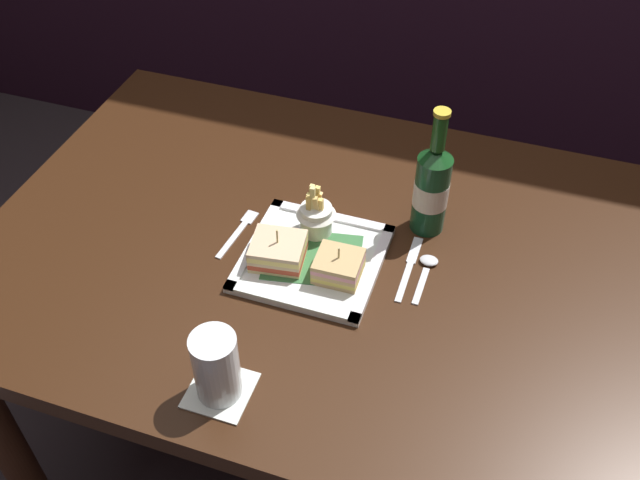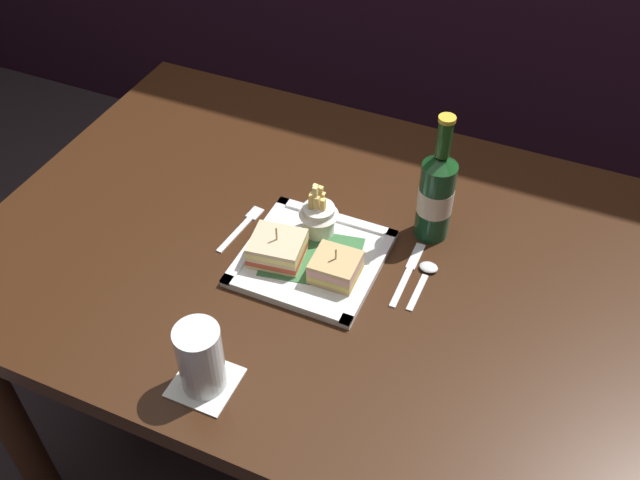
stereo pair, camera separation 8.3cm
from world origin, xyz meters
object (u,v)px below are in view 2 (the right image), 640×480
Objects in this scene: sandwich_half_right at (336,267)px; spoon at (426,274)px; dining_table at (327,287)px; fork at (243,226)px; sandwich_half_left at (277,248)px; beer_bottle at (436,194)px; water_glass at (201,361)px; fries_cup at (319,214)px; square_plate at (312,258)px; knife at (409,271)px.

sandwich_half_right is 0.17m from spoon.
fork is at bearing -177.21° from dining_table.
sandwich_half_right is at bearing -14.28° from fork.
beer_bottle is (0.24, 0.19, 0.07)m from sandwich_half_left.
beer_bottle reaches higher than dining_table.
sandwich_half_left is 0.29m from water_glass.
fork is at bearing 165.72° from sandwich_half_right.
spoon is (0.22, -0.02, -0.05)m from fries_cup.
water_glass reaches higher than fries_cup.
fork is at bearing 169.58° from square_plate.
spoon reaches higher than dining_table.
sandwich_half_right is 0.31× the size of beer_bottle.
square_plate is 0.07m from sandwich_half_right.
sandwich_half_right is 0.12m from fries_cup.
fork is 0.84× the size of knife.
spoon is at bearing 16.01° from sandwich_half_left.
water_glass is at bearing -98.02° from square_plate.
fries_cup is 0.66× the size of knife.
dining_table is 0.17m from fries_cup.
sandwich_half_right is 0.14m from knife.
fries_cup is at bearing 103.99° from square_plate.
fork is (-0.16, 0.03, -0.00)m from square_plate.
beer_bottle is at bearing 64.92° from water_glass.
square_plate is at bearing -165.41° from knife.
spoon is at bearing 7.28° from knife.
beer_bottle is at bearing 42.06° from square_plate.
fork is (-0.15, -0.04, -0.05)m from fries_cup.
water_glass reaches higher than dining_table.
beer_bottle is 0.38m from fork.
spoon is (0.03, -0.11, -0.10)m from beer_bottle.
beer_bottle is 0.53m from water_glass.
beer_bottle reaches higher than water_glass.
fries_cup is (-0.08, 0.10, 0.02)m from sandwich_half_right.
square_plate is 1.75× the size of fork.
beer_bottle reaches higher than sandwich_half_left.
square_plate is at bearing 81.98° from water_glass.
square_plate is at bearing -10.42° from fork.
square_plate is 0.33m from water_glass.
sandwich_half_right is at bearing -148.36° from knife.
beer_bottle is at bearing 103.14° from spoon.
sandwich_half_left is 0.28m from spoon.
beer_bottle reaches higher than spoon.
beer_bottle is (0.12, 0.19, 0.07)m from sandwich_half_right.
spoon is (0.19, 0.01, 0.11)m from dining_table.
spoon is at bearing 27.13° from sandwich_half_right.
water_glass reaches higher than square_plate.
fries_cup is (-0.02, 0.07, 0.05)m from square_plate.
square_plate is 0.09m from fries_cup.
sandwich_half_left is at bearing 180.00° from sandwich_half_right.
sandwich_half_right reaches higher than dining_table.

